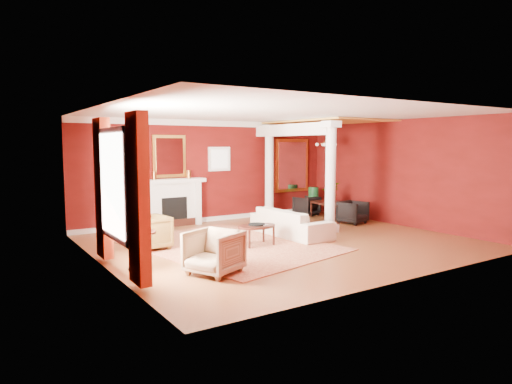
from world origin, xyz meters
TOP-DOWN VIEW (x-y plane):
  - ground at (0.00, 0.00)m, footprint 8.00×8.00m
  - room_shell at (0.00, 0.00)m, footprint 8.04×7.04m
  - fireplace at (-1.30, 3.32)m, footprint 1.85×0.42m
  - overmantel_mirror at (-1.30, 3.45)m, footprint 0.95×0.07m
  - flank_window_left at (-2.85, 3.46)m, footprint 0.70×0.07m
  - flank_window_right at (0.25, 3.46)m, footprint 0.70×0.07m
  - left_window at (-3.89, -0.60)m, footprint 0.21×2.55m
  - column_front at (1.70, 0.30)m, footprint 0.36×0.36m
  - column_back at (1.70, 3.00)m, footprint 0.36×0.36m
  - header_beam at (1.70, 1.90)m, footprint 0.30×3.20m
  - amber_ceiling at (2.85, 1.75)m, footprint 2.30×3.40m
  - dining_mirror at (2.90, 3.45)m, footprint 1.30×0.07m
  - chandelier at (2.90, 1.80)m, footprint 0.60×0.62m
  - crown_trim at (0.00, 3.46)m, footprint 8.00×0.08m
  - base_trim at (0.00, 3.46)m, footprint 8.00×0.08m
  - rug at (-1.22, 0.31)m, footprint 4.15×5.02m
  - sofa at (0.59, 0.47)m, footprint 0.71×2.27m
  - armchair_leopard at (-2.85, 0.92)m, footprint 0.80×0.84m
  - armchair_stripe at (-2.54, -1.46)m, footprint 1.03×1.05m
  - coffee_table at (-0.72, -0.01)m, footprint 0.90×0.90m
  - coffee_book at (-0.68, -0.09)m, footprint 0.16×0.05m
  - side_table at (-3.50, -0.45)m, footprint 0.58×0.58m
  - dining_table at (3.12, 1.76)m, footprint 0.79×1.52m
  - dining_chair_near at (3.11, 0.91)m, footprint 0.80×0.77m
  - dining_chair_far at (3.00, 2.81)m, footprint 0.74×0.71m
  - green_urn at (3.33, 2.87)m, footprint 0.37×0.37m
  - potted_plant at (3.06, 1.77)m, footprint 0.72×0.76m

SIDE VIEW (x-z plane):
  - ground at x=0.00m, z-range 0.00..0.00m
  - rug at x=-1.22m, z-range 0.00..0.02m
  - base_trim at x=0.00m, z-range 0.00..0.12m
  - dining_chair_far at x=3.00m, z-range 0.00..0.66m
  - green_urn at x=3.33m, z-range -0.10..0.79m
  - dining_chair_near at x=3.11m, z-range 0.00..0.70m
  - armchair_leopard at x=-2.85m, z-range 0.00..0.80m
  - dining_table at x=3.12m, z-range 0.00..0.80m
  - coffee_table at x=-0.72m, z-range 0.18..0.64m
  - armchair_stripe at x=-2.54m, z-range 0.00..0.83m
  - sofa at x=0.59m, z-range 0.00..0.88m
  - coffee_book at x=-0.68m, z-range 0.46..0.67m
  - fireplace at x=-1.30m, z-range 0.00..1.29m
  - side_table at x=-3.50m, z-range 0.25..1.70m
  - potted_plant at x=3.06m, z-range 0.80..1.27m
  - left_window at x=-3.89m, z-range 0.12..2.72m
  - column_front at x=1.70m, z-range 0.03..2.83m
  - column_back at x=1.70m, z-range 0.03..2.83m
  - dining_mirror at x=2.90m, z-range 0.70..2.40m
  - flank_window_left at x=-2.85m, z-range 1.45..2.15m
  - flank_window_right at x=0.25m, z-range 1.45..2.15m
  - overmantel_mirror at x=-1.30m, z-range 1.33..2.47m
  - room_shell at x=0.00m, z-range 0.56..3.48m
  - chandelier at x=2.90m, z-range 1.87..2.62m
  - header_beam at x=1.70m, z-range 2.46..2.78m
  - crown_trim at x=0.00m, z-range 2.74..2.90m
  - amber_ceiling at x=2.85m, z-range 2.85..2.89m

